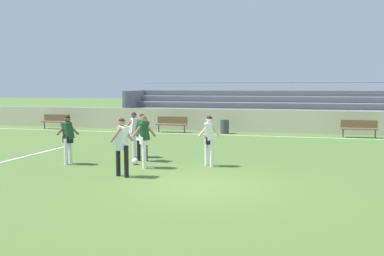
{
  "coord_description": "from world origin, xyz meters",
  "views": [
    {
      "loc": [
        2.64,
        -10.89,
        2.61
      ],
      "look_at": [
        -1.44,
        4.39,
        1.09
      ],
      "focal_mm": 40.3,
      "sensor_mm": 36.0,
      "label": 1
    }
  ],
  "objects_px": {
    "player_dark_on_ball": "(144,137)",
    "trash_bin": "(225,127)",
    "bleacher_stand": "(268,108)",
    "player_white_pressing_high": "(134,130)",
    "player_dark_deep_cover": "(142,133)",
    "bench_near_bin": "(172,123)",
    "bench_far_left": "(359,127)",
    "player_dark_wide_right": "(68,135)",
    "player_white_challenging": "(209,136)",
    "soccer_ball": "(135,161)",
    "player_white_trailing_run": "(122,142)",
    "bench_far_right": "(56,120)"
  },
  "relations": [
    {
      "from": "player_dark_on_ball",
      "to": "trash_bin",
      "type": "bearing_deg",
      "value": 86.84
    },
    {
      "from": "bleacher_stand",
      "to": "player_white_pressing_high",
      "type": "relative_size",
      "value": 10.82
    },
    {
      "from": "bleacher_stand",
      "to": "player_dark_deep_cover",
      "type": "height_order",
      "value": "bleacher_stand"
    },
    {
      "from": "bench_near_bin",
      "to": "bench_far_left",
      "type": "bearing_deg",
      "value": 0.0
    },
    {
      "from": "bench_far_left",
      "to": "player_white_pressing_high",
      "type": "xyz_separation_m",
      "value": [
        -8.8,
        -8.77,
        0.45
      ]
    },
    {
      "from": "player_dark_wide_right",
      "to": "bleacher_stand",
      "type": "bearing_deg",
      "value": 69.87
    },
    {
      "from": "bench_far_left",
      "to": "player_white_challenging",
      "type": "xyz_separation_m",
      "value": [
        -5.71,
        -9.83,
        0.44
      ]
    },
    {
      "from": "bleacher_stand",
      "to": "bench_near_bin",
      "type": "distance_m",
      "value": 6.49
    },
    {
      "from": "bleacher_stand",
      "to": "soccer_ball",
      "type": "height_order",
      "value": "bleacher_stand"
    },
    {
      "from": "player_white_trailing_run",
      "to": "soccer_ball",
      "type": "relative_size",
      "value": 7.78
    },
    {
      "from": "trash_bin",
      "to": "player_dark_deep_cover",
      "type": "bearing_deg",
      "value": -96.73
    },
    {
      "from": "bleacher_stand",
      "to": "player_dark_wide_right",
      "type": "relative_size",
      "value": 10.97
    },
    {
      "from": "player_white_pressing_high",
      "to": "soccer_ball",
      "type": "height_order",
      "value": "player_white_pressing_high"
    },
    {
      "from": "player_dark_on_ball",
      "to": "bleacher_stand",
      "type": "bearing_deg",
      "value": 79.8
    },
    {
      "from": "bench_near_bin",
      "to": "player_white_trailing_run",
      "type": "height_order",
      "value": "player_white_trailing_run"
    },
    {
      "from": "player_dark_deep_cover",
      "to": "trash_bin",
      "type": "bearing_deg",
      "value": 83.27
    },
    {
      "from": "bench_far_left",
      "to": "player_dark_on_ball",
      "type": "bearing_deg",
      "value": -125.67
    },
    {
      "from": "bench_far_right",
      "to": "player_white_trailing_run",
      "type": "relative_size",
      "value": 1.05
    },
    {
      "from": "player_dark_wide_right",
      "to": "player_white_challenging",
      "type": "xyz_separation_m",
      "value": [
        4.7,
        0.87,
        0.0
      ]
    },
    {
      "from": "bench_near_bin",
      "to": "trash_bin",
      "type": "height_order",
      "value": "bench_near_bin"
    },
    {
      "from": "player_dark_on_ball",
      "to": "player_white_challenging",
      "type": "bearing_deg",
      "value": 23.37
    },
    {
      "from": "soccer_ball",
      "to": "bench_far_left",
      "type": "bearing_deg",
      "value": 51.36
    },
    {
      "from": "bleacher_stand",
      "to": "player_dark_on_ball",
      "type": "relative_size",
      "value": 10.71
    },
    {
      "from": "player_dark_wide_right",
      "to": "bench_far_right",
      "type": "bearing_deg",
      "value": 124.15
    },
    {
      "from": "trash_bin",
      "to": "player_white_challenging",
      "type": "distance_m",
      "value": 10.08
    },
    {
      "from": "trash_bin",
      "to": "player_white_challenging",
      "type": "xyz_separation_m",
      "value": [
        1.36,
        -9.97,
        0.6
      ]
    },
    {
      "from": "bleacher_stand",
      "to": "player_dark_on_ball",
      "type": "bearing_deg",
      "value": -100.2
    },
    {
      "from": "soccer_ball",
      "to": "bench_near_bin",
      "type": "bearing_deg",
      "value": 100.73
    },
    {
      "from": "soccer_ball",
      "to": "player_dark_wide_right",
      "type": "bearing_deg",
      "value": -168.02
    },
    {
      "from": "player_dark_deep_cover",
      "to": "player_white_pressing_high",
      "type": "xyz_separation_m",
      "value": [
        -0.6,
        0.71,
        0.01
      ]
    },
    {
      "from": "player_white_trailing_run",
      "to": "bench_near_bin",
      "type": "bearing_deg",
      "value": 100.92
    },
    {
      "from": "player_dark_wide_right",
      "to": "soccer_ball",
      "type": "distance_m",
      "value": 2.44
    },
    {
      "from": "player_dark_wide_right",
      "to": "player_white_challenging",
      "type": "height_order",
      "value": "player_white_challenging"
    },
    {
      "from": "bench_near_bin",
      "to": "bench_far_right",
      "type": "xyz_separation_m",
      "value": [
        -7.54,
        0.0,
        0.0
      ]
    },
    {
      "from": "bleacher_stand",
      "to": "bench_near_bin",
      "type": "xyz_separation_m",
      "value": [
        -5.09,
        -3.96,
        -0.72
      ]
    },
    {
      "from": "player_white_challenging",
      "to": "soccer_ball",
      "type": "relative_size",
      "value": 7.55
    },
    {
      "from": "player_white_pressing_high",
      "to": "bench_near_bin",
      "type": "bearing_deg",
      "value": 98.52
    },
    {
      "from": "bleacher_stand",
      "to": "player_dark_wide_right",
      "type": "distance_m",
      "value": 15.61
    },
    {
      "from": "player_dark_wide_right",
      "to": "player_white_pressing_high",
      "type": "height_order",
      "value": "player_white_pressing_high"
    },
    {
      "from": "player_white_pressing_high",
      "to": "bench_far_right",
      "type": "bearing_deg",
      "value": 135.27
    },
    {
      "from": "bench_far_left",
      "to": "soccer_ball",
      "type": "height_order",
      "value": "bench_far_left"
    },
    {
      "from": "bleacher_stand",
      "to": "bench_near_bin",
      "type": "height_order",
      "value": "bleacher_stand"
    },
    {
      "from": "bench_far_right",
      "to": "player_white_pressing_high",
      "type": "relative_size",
      "value": 1.07
    },
    {
      "from": "player_dark_on_ball",
      "to": "player_white_trailing_run",
      "type": "relative_size",
      "value": 0.99
    },
    {
      "from": "bench_far_left",
      "to": "trash_bin",
      "type": "relative_size",
      "value": 2.3
    },
    {
      "from": "player_dark_on_ball",
      "to": "soccer_ball",
      "type": "bearing_deg",
      "value": 138.87
    },
    {
      "from": "player_dark_on_ball",
      "to": "player_dark_wide_right",
      "type": "xyz_separation_m",
      "value": [
        -2.74,
        -0.02,
        -0.03
      ]
    },
    {
      "from": "bench_near_bin",
      "to": "player_dark_deep_cover",
      "type": "height_order",
      "value": "player_dark_deep_cover"
    },
    {
      "from": "player_white_trailing_run",
      "to": "player_white_pressing_high",
      "type": "xyz_separation_m",
      "value": [
        -1.03,
        3.37,
        -0.02
      ]
    },
    {
      "from": "player_dark_on_ball",
      "to": "player_white_challenging",
      "type": "xyz_separation_m",
      "value": [
        1.96,
        0.85,
        -0.02
      ]
    }
  ]
}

